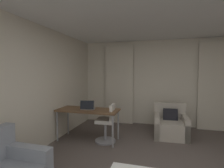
% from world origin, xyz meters
% --- Properties ---
extents(wall_window, '(5.12, 0.06, 2.60)m').
position_xyz_m(wall_window, '(0.00, 3.03, 1.30)').
color(wall_window, beige).
rests_on(wall_window, ground).
extents(wall_left, '(0.06, 6.12, 2.60)m').
position_xyz_m(wall_left, '(-2.53, 0.00, 1.30)').
color(wall_left, beige).
rests_on(wall_left, ground).
extents(curtain_left_panel, '(0.90, 0.06, 2.50)m').
position_xyz_m(curtain_left_panel, '(-1.38, 2.90, 1.25)').
color(curtain_left_panel, beige).
rests_on(curtain_left_panel, ground).
extents(curtain_right_panel, '(0.90, 0.06, 2.50)m').
position_xyz_m(curtain_right_panel, '(1.38, 2.90, 1.25)').
color(curtain_right_panel, beige).
rests_on(curtain_right_panel, ground).
extents(armchair, '(0.82, 0.82, 0.82)m').
position_xyz_m(armchair, '(0.16, 2.07, 0.27)').
color(armchair, '#B2A899').
rests_on(armchair, ground).
extents(desk, '(1.45, 0.60, 0.75)m').
position_xyz_m(desk, '(-1.75, 1.27, 0.69)').
color(desk, brown).
rests_on(desk, ground).
extents(desk_chair, '(0.48, 0.48, 0.88)m').
position_xyz_m(desk_chair, '(-1.28, 1.29, 0.39)').
color(desk_chair, gray).
rests_on(desk_chair, ground).
extents(laptop, '(0.36, 0.31, 0.22)m').
position_xyz_m(laptop, '(-1.75, 1.26, 0.79)').
color(laptop, '#ADADB2').
rests_on(laptop, desk).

